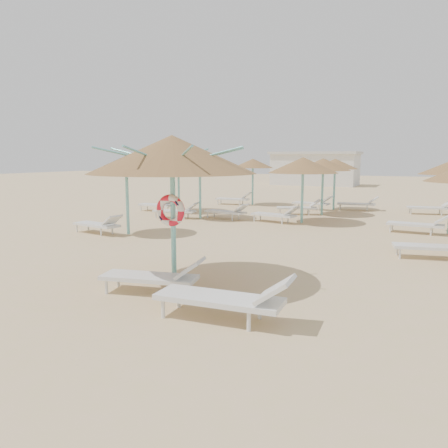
% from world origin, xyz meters
% --- Properties ---
extents(ground, '(120.00, 120.00, 0.00)m').
position_xyz_m(ground, '(0.00, 0.00, 0.00)').
color(ground, tan).
rests_on(ground, ground).
extents(main_palapa, '(3.54, 3.54, 3.18)m').
position_xyz_m(main_palapa, '(-0.41, 0.04, 2.76)').
color(main_palapa, '#71C5C2').
rests_on(main_palapa, ground).
extents(lounger_main_a, '(2.17, 1.05, 0.76)m').
position_xyz_m(lounger_main_a, '(-0.34, -0.76, 0.36)').
color(lounger_main_a, silver).
rests_on(lounger_main_a, ground).
extents(lounger_main_b, '(2.37, 0.85, 0.85)m').
position_xyz_m(lounger_main_b, '(1.59, -1.48, 0.40)').
color(lounger_main_b, silver).
rests_on(lounger_main_b, ground).
extents(palapa_field, '(21.77, 13.37, 2.72)m').
position_xyz_m(palapa_field, '(1.30, 10.08, 2.29)').
color(palapa_field, '#71C5C2').
rests_on(palapa_field, ground).
extents(service_hut, '(8.40, 4.40, 3.25)m').
position_xyz_m(service_hut, '(-6.00, 35.00, 1.64)').
color(service_hut, silver).
rests_on(service_hut, ground).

